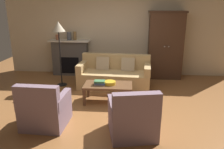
# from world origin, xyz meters

# --- Properties ---
(ground_plane) EXTENTS (9.60, 9.60, 0.00)m
(ground_plane) POSITION_xyz_m (0.00, 0.00, 0.00)
(ground_plane) COLOR #9E6638
(back_wall) EXTENTS (7.20, 0.10, 2.80)m
(back_wall) POSITION_xyz_m (0.00, 2.55, 1.40)
(back_wall) COLOR beige
(back_wall) RESTS_ON ground
(fireplace) EXTENTS (1.26, 0.48, 1.12)m
(fireplace) POSITION_xyz_m (-1.55, 2.30, 0.57)
(fireplace) COLOR #4C4947
(fireplace) RESTS_ON ground
(armoire) EXTENTS (1.06, 0.57, 2.00)m
(armoire) POSITION_xyz_m (1.40, 2.22, 1.01)
(armoire) COLOR #472D1E
(armoire) RESTS_ON ground
(couch) EXTENTS (1.97, 0.99, 0.86)m
(couch) POSITION_xyz_m (-0.06, 1.24, 0.32)
(couch) COLOR tan
(couch) RESTS_ON ground
(coffee_table) EXTENTS (1.10, 0.60, 0.42)m
(coffee_table) POSITION_xyz_m (-0.13, 0.23, 0.37)
(coffee_table) COLOR brown
(coffee_table) RESTS_ON ground
(fruit_bowl) EXTENTS (0.27, 0.27, 0.08)m
(fruit_bowl) POSITION_xyz_m (-0.09, 0.22, 0.46)
(fruit_bowl) COLOR gold
(fruit_bowl) RESTS_ON coffee_table
(book_stack) EXTENTS (0.26, 0.20, 0.10)m
(book_stack) POSITION_xyz_m (-0.32, 0.19, 0.47)
(book_stack) COLOR gray
(book_stack) RESTS_ON coffee_table
(mantel_vase_terracotta) EXTENTS (0.10, 0.10, 0.16)m
(mantel_vase_terracotta) POSITION_xyz_m (-1.93, 2.28, 1.20)
(mantel_vase_terracotta) COLOR #A86042
(mantel_vase_terracotta) RESTS_ON fireplace
(mantel_vase_slate) EXTENTS (0.14, 0.14, 0.24)m
(mantel_vase_slate) POSITION_xyz_m (-1.55, 2.28, 1.24)
(mantel_vase_slate) COLOR #565B66
(mantel_vase_slate) RESTS_ON fireplace
(mantel_vase_bronze) EXTENTS (0.10, 0.10, 0.26)m
(mantel_vase_bronze) POSITION_xyz_m (-1.37, 2.28, 1.25)
(mantel_vase_bronze) COLOR olive
(mantel_vase_bronze) RESTS_ON fireplace
(armchair_near_left) EXTENTS (0.81, 0.80, 0.88)m
(armchair_near_left) POSITION_xyz_m (-1.18, -0.98, 0.32)
(armchair_near_left) COLOR gray
(armchair_near_left) RESTS_ON ground
(armchair_near_right) EXTENTS (0.90, 0.90, 0.88)m
(armchair_near_right) POSITION_xyz_m (0.43, -1.17, 0.32)
(armchair_near_right) COLOR gray
(armchair_near_right) RESTS_ON ground
(floor_lamp) EXTENTS (0.36, 0.36, 1.75)m
(floor_lamp) POSITION_xyz_m (-1.54, 1.24, 1.52)
(floor_lamp) COLOR black
(floor_lamp) RESTS_ON ground
(dog) EXTENTS (0.57, 0.24, 0.39)m
(dog) POSITION_xyz_m (-1.87, 0.11, 0.25)
(dog) COLOR tan
(dog) RESTS_ON ground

